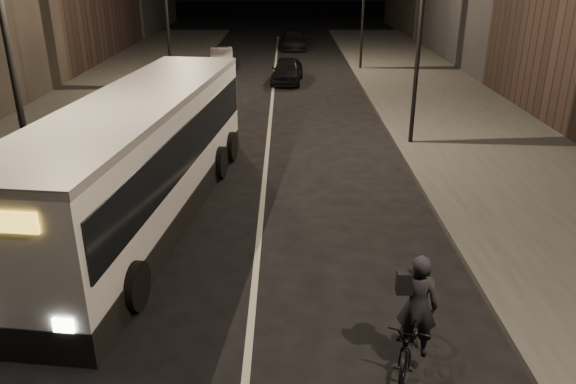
{
  "coord_description": "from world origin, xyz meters",
  "views": [
    {
      "loc": [
        0.72,
        -9.05,
        6.83
      ],
      "look_at": [
        0.76,
        3.69,
        1.5
      ],
      "focal_mm": 35.0,
      "sensor_mm": 36.0,
      "label": 1
    }
  ],
  "objects_px": {
    "city_bus": "(142,153)",
    "car_far": "(294,39)",
    "streetlight_left_near": "(17,29)",
    "car_near": "(287,70)",
    "cyclist_on_bicycle": "(413,328)",
    "car_mid": "(222,57)",
    "streetlight_right_mid": "(415,2)"
  },
  "relations": [
    {
      "from": "car_near",
      "to": "streetlight_left_near",
      "type": "bearing_deg",
      "value": -101.61
    },
    {
      "from": "car_near",
      "to": "car_far",
      "type": "bearing_deg",
      "value": 93.0
    },
    {
      "from": "car_far",
      "to": "cyclist_on_bicycle",
      "type": "bearing_deg",
      "value": -88.5
    },
    {
      "from": "cyclist_on_bicycle",
      "to": "car_mid",
      "type": "distance_m",
      "value": 30.85
    },
    {
      "from": "streetlight_left_near",
      "to": "streetlight_right_mid",
      "type": "bearing_deg",
      "value": 36.88
    },
    {
      "from": "city_bus",
      "to": "cyclist_on_bicycle",
      "type": "bearing_deg",
      "value": -38.88
    },
    {
      "from": "cyclist_on_bicycle",
      "to": "car_mid",
      "type": "xyz_separation_m",
      "value": [
        -6.55,
        30.14,
        -0.09
      ]
    },
    {
      "from": "city_bus",
      "to": "car_near",
      "type": "distance_m",
      "value": 19.02
    },
    {
      "from": "city_bus",
      "to": "car_far",
      "type": "relative_size",
      "value": 2.62
    },
    {
      "from": "city_bus",
      "to": "car_near",
      "type": "height_order",
      "value": "city_bus"
    },
    {
      "from": "city_bus",
      "to": "car_mid",
      "type": "relative_size",
      "value": 3.14
    },
    {
      "from": "streetlight_right_mid",
      "to": "car_near",
      "type": "height_order",
      "value": "streetlight_right_mid"
    },
    {
      "from": "streetlight_left_near",
      "to": "cyclist_on_bicycle",
      "type": "bearing_deg",
      "value": -30.25
    },
    {
      "from": "streetlight_right_mid",
      "to": "car_far",
      "type": "relative_size",
      "value": 1.63
    },
    {
      "from": "streetlight_right_mid",
      "to": "streetlight_left_near",
      "type": "relative_size",
      "value": 1.0
    },
    {
      "from": "streetlight_left_near",
      "to": "car_near",
      "type": "xyz_separation_m",
      "value": [
        6.13,
        20.11,
        -4.65
      ]
    },
    {
      "from": "streetlight_left_near",
      "to": "car_far",
      "type": "bearing_deg",
      "value": 78.74
    },
    {
      "from": "streetlight_right_mid",
      "to": "cyclist_on_bicycle",
      "type": "bearing_deg",
      "value": -100.49
    },
    {
      "from": "city_bus",
      "to": "cyclist_on_bicycle",
      "type": "distance_m",
      "value": 8.97
    },
    {
      "from": "streetlight_right_mid",
      "to": "streetlight_left_near",
      "type": "xyz_separation_m",
      "value": [
        -10.66,
        -8.0,
        0.0
      ]
    },
    {
      "from": "streetlight_left_near",
      "to": "cyclist_on_bicycle",
      "type": "height_order",
      "value": "streetlight_left_near"
    },
    {
      "from": "car_near",
      "to": "car_mid",
      "type": "height_order",
      "value": "car_near"
    },
    {
      "from": "cyclist_on_bicycle",
      "to": "streetlight_right_mid",
      "type": "bearing_deg",
      "value": 99.32
    },
    {
      "from": "cyclist_on_bicycle",
      "to": "streetlight_left_near",
      "type": "bearing_deg",
      "value": 169.56
    },
    {
      "from": "streetlight_left_near",
      "to": "car_far",
      "type": "relative_size",
      "value": 1.63
    },
    {
      "from": "car_far",
      "to": "streetlight_right_mid",
      "type": "bearing_deg",
      "value": -82.04
    },
    {
      "from": "streetlight_right_mid",
      "to": "cyclist_on_bicycle",
      "type": "height_order",
      "value": "streetlight_right_mid"
    },
    {
      "from": "streetlight_left_near",
      "to": "car_near",
      "type": "height_order",
      "value": "streetlight_left_near"
    },
    {
      "from": "streetlight_right_mid",
      "to": "cyclist_on_bicycle",
      "type": "xyz_separation_m",
      "value": [
        -2.38,
        -12.83,
        -4.59
      ]
    },
    {
      "from": "streetlight_right_mid",
      "to": "car_near",
      "type": "xyz_separation_m",
      "value": [
        -4.53,
        12.11,
        -4.65
      ]
    },
    {
      "from": "streetlight_right_mid",
      "to": "streetlight_left_near",
      "type": "height_order",
      "value": "same"
    },
    {
      "from": "car_mid",
      "to": "car_far",
      "type": "xyz_separation_m",
      "value": [
        4.95,
        8.26,
        0.04
      ]
    }
  ]
}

